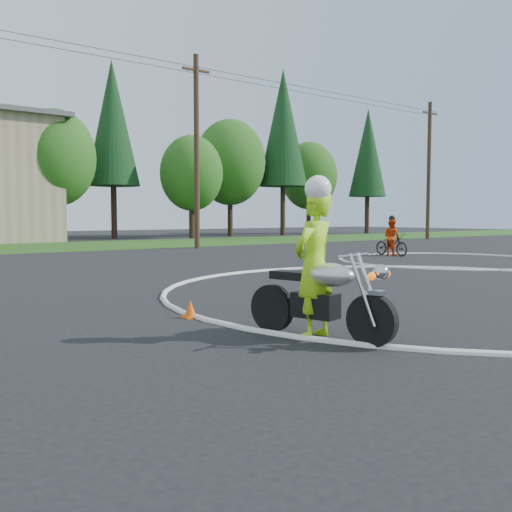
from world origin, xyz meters
TOP-DOWN VIEW (x-y plane):
  - grass_strip at (0.00, 27.00)m, footprint 120.00×10.00m
  - course_markings at (2.17, 4.35)m, footprint 19.05×19.05m
  - primary_motorcycle at (-5.46, 0.99)m, footprint 0.86×2.26m
  - rider_primary_grp at (-5.48, 1.13)m, footprint 0.83×0.65m
  - rider_second_grp at (8.60, 11.12)m, footprint 0.80×1.84m
  - treeline at (14.78, 34.61)m, footprint 38.20×8.10m
  - utility_poles at (5.00, 21.00)m, footprint 41.60×1.12m

SIDE VIEW (x-z plane):
  - course_markings at x=2.17m, z-range -0.05..0.07m
  - grass_strip at x=0.00m, z-range 0.00..0.02m
  - primary_motorcycle at x=-5.46m, z-range -0.02..1.19m
  - rider_second_grp at x=8.60m, z-range -0.25..1.47m
  - rider_primary_grp at x=-5.48m, z-range -0.04..2.20m
  - utility_poles at x=5.00m, z-range 0.20..10.20m
  - treeline at x=14.78m, z-range -0.64..13.88m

